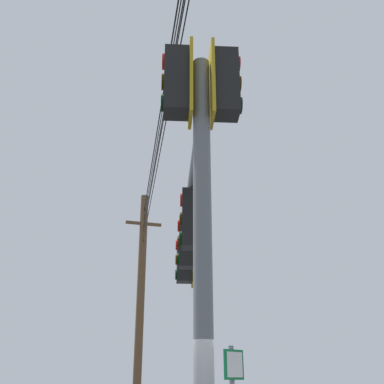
{
  "coord_description": "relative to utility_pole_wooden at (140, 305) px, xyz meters",
  "views": [
    {
      "loc": [
        0.69,
        3.78,
        2.13
      ],
      "look_at": [
        -0.25,
        -2.69,
        4.81
      ],
      "focal_mm": 43.16,
      "sensor_mm": 36.0,
      "label": 1
    }
  ],
  "objects": [
    {
      "name": "signal_mast_assembly",
      "position": [
        -0.24,
        13.77,
        -0.79
      ],
      "size": [
        1.05,
        6.04,
        5.99
      ],
      "color": "slate",
      "rests_on": "ground"
    },
    {
      "name": "utility_pole_wooden",
      "position": [
        0.0,
        0.0,
        0.0
      ],
      "size": [
        1.62,
        0.35,
        10.05
      ],
      "color": "brown",
      "rests_on": "ground"
    }
  ]
}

